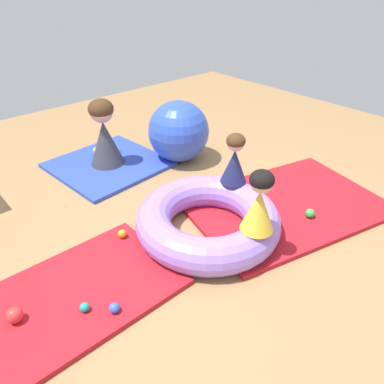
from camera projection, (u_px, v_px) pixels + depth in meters
name	position (u px, v px, depth m)	size (l,w,h in m)	color
ground_plane	(204.00, 241.00, 2.99)	(8.00, 8.00, 0.00)	#9E7549
gym_mat_near_right	(79.00, 293.00, 2.49)	(1.33, 0.90, 0.04)	#B21923
gym_mat_near_left	(285.00, 205.00, 3.41)	(1.78, 1.22, 0.04)	#B21923
gym_mat_center_rear	(108.00, 164.00, 4.10)	(1.12, 1.11, 0.04)	#2D47B7
inflatable_cushion	(208.00, 220.00, 3.00)	(1.20, 1.20, 0.29)	#9975EA
child_in_yellow	(259.00, 202.00, 2.54)	(0.26, 0.26, 0.48)	yellow
child_in_navy	(235.00, 159.00, 3.13)	(0.29, 0.29, 0.46)	navy
adult_seated	(104.00, 133.00, 3.90)	(0.46, 0.46, 0.74)	#383842
play_ball_blue	(114.00, 308.00, 2.32)	(0.07, 0.07, 0.07)	blue
play_ball_pink	(117.00, 150.00, 4.31)	(0.06, 0.06, 0.06)	pink
play_ball_red	(14.00, 315.00, 2.25)	(0.10, 0.10, 0.10)	red
play_ball_teal	(85.00, 307.00, 2.32)	(0.06, 0.06, 0.06)	teal
play_ball_green	(310.00, 213.00, 3.19)	(0.08, 0.08, 0.08)	green
play_ball_yellow	(97.00, 151.00, 4.26)	(0.09, 0.09, 0.09)	yellow
play_ball_orange	(122.00, 234.00, 2.95)	(0.07, 0.07, 0.07)	orange
exercise_ball_large	(179.00, 132.00, 4.08)	(0.69, 0.69, 0.69)	blue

